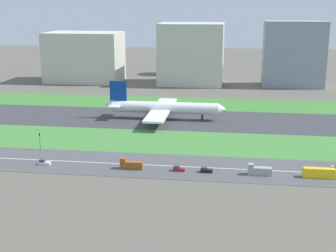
% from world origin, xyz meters
% --- Properties ---
extents(ground_plane, '(800.00, 800.00, 0.00)m').
position_xyz_m(ground_plane, '(0.00, 0.00, 0.00)').
color(ground_plane, '#5B564C').
extents(runway, '(280.00, 46.00, 0.10)m').
position_xyz_m(runway, '(0.00, 0.00, 0.05)').
color(runway, '#38383D').
rests_on(runway, ground_plane).
extents(grass_median_north, '(280.00, 36.00, 0.10)m').
position_xyz_m(grass_median_north, '(0.00, 41.00, 0.05)').
color(grass_median_north, '#3D7A33').
rests_on(grass_median_north, ground_plane).
extents(grass_median_south, '(280.00, 36.00, 0.10)m').
position_xyz_m(grass_median_south, '(0.00, -41.00, 0.05)').
color(grass_median_south, '#427F38').
rests_on(grass_median_south, ground_plane).
extents(highway, '(280.00, 28.00, 0.10)m').
position_xyz_m(highway, '(0.00, -73.00, 0.05)').
color(highway, '#4C4C4F').
rests_on(highway, ground_plane).
extents(highway_centerline, '(266.00, 0.50, 0.01)m').
position_xyz_m(highway_centerline, '(0.00, -73.00, 0.11)').
color(highway_centerline, silver).
rests_on(highway_centerline, highway).
extents(airliner, '(65.00, 56.00, 19.70)m').
position_xyz_m(airliner, '(-12.61, 0.00, 6.23)').
color(airliner, white).
rests_on(airliner, runway).
extents(car_1, '(4.40, 1.80, 2.00)m').
position_xyz_m(car_1, '(5.15, -78.00, 0.92)').
color(car_1, '#B2191E').
rests_on(car_1, highway).
extents(truck_2, '(8.40, 2.50, 4.00)m').
position_xyz_m(truck_2, '(34.19, -78.00, 1.67)').
color(truck_2, '#99999E').
rests_on(truck_2, highway).
extents(bus_0, '(11.60, 2.50, 3.50)m').
position_xyz_m(bus_0, '(55.09, -78.00, 1.82)').
color(bus_0, yellow).
rests_on(bus_0, highway).
extents(truck_0, '(8.40, 2.50, 4.00)m').
position_xyz_m(truck_0, '(-12.56, -78.00, 1.67)').
color(truck_0, brown).
rests_on(truck_0, highway).
extents(car_6, '(4.40, 1.80, 2.00)m').
position_xyz_m(car_6, '(-46.35, -78.00, 0.92)').
color(car_6, silver).
rests_on(car_6, highway).
extents(car_0, '(4.40, 1.80, 2.00)m').
position_xyz_m(car_0, '(15.23, -78.00, 0.92)').
color(car_0, black).
rests_on(car_0, highway).
extents(traffic_light, '(0.36, 0.50, 7.20)m').
position_xyz_m(traffic_light, '(-55.22, -60.01, 4.29)').
color(traffic_light, '#4C4C51').
rests_on(traffic_light, highway).
extents(terminal_building, '(56.42, 35.91, 37.59)m').
position_xyz_m(terminal_building, '(-90.00, 114.00, 18.80)').
color(terminal_building, beige).
rests_on(terminal_building, ground_plane).
extents(hangar_building, '(47.08, 37.40, 44.86)m').
position_xyz_m(hangar_building, '(-7.43, 114.00, 22.43)').
color(hangar_building, beige).
rests_on(hangar_building, ground_plane).
extents(office_tower, '(43.32, 24.51, 46.80)m').
position_xyz_m(office_tower, '(66.88, 114.00, 23.40)').
color(office_tower, gray).
rests_on(office_tower, ground_plane).
extents(fuel_tank_west, '(23.08, 23.08, 17.55)m').
position_xyz_m(fuel_tank_west, '(-29.86, 159.00, 8.78)').
color(fuel_tank_west, silver).
rests_on(fuel_tank_west, ground_plane).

